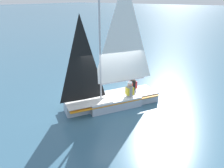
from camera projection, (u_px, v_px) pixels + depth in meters
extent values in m
plane|color=#38607A|center=(112.00, 105.00, 10.30)|extent=(260.00, 260.00, 0.00)
cube|color=#B2BCCC|center=(112.00, 100.00, 10.22)|extent=(2.40, 2.77, 0.46)
cube|color=#B2BCCC|center=(77.00, 107.00, 9.58)|extent=(1.16, 1.25, 0.46)
cube|color=#B2BCCC|center=(143.00, 94.00, 10.85)|extent=(1.53, 1.46, 0.46)
cube|color=orange|center=(112.00, 98.00, 10.16)|extent=(3.35, 4.41, 0.05)
cube|color=silver|center=(87.00, 100.00, 9.67)|extent=(2.09, 2.34, 0.04)
cylinder|color=#B7B7BC|center=(100.00, 41.00, 8.95)|extent=(0.08, 0.08, 5.22)
cylinder|color=#B7B7BC|center=(123.00, 81.00, 10.09)|extent=(1.16, 1.95, 0.07)
pyramid|color=white|center=(124.00, 32.00, 9.25)|extent=(1.09, 1.85, 4.40)
pyramid|color=black|center=(82.00, 59.00, 8.90)|extent=(0.77, 1.30, 3.62)
cube|color=black|center=(153.00, 94.00, 11.09)|extent=(0.07, 0.08, 0.32)
cube|color=black|center=(129.00, 101.00, 10.20)|extent=(0.35, 0.36, 0.45)
cylinder|color=gray|center=(130.00, 91.00, 10.02)|extent=(0.41, 0.41, 0.50)
cube|color=yellow|center=(130.00, 91.00, 10.01)|extent=(0.39, 0.42, 0.35)
sphere|color=tan|center=(130.00, 84.00, 9.89)|extent=(0.22, 0.22, 0.22)
cylinder|color=white|center=(130.00, 83.00, 9.86)|extent=(0.29, 0.29, 0.06)
cube|color=black|center=(133.00, 94.00, 10.89)|extent=(0.35, 0.36, 0.45)
cylinder|color=black|center=(133.00, 85.00, 10.71)|extent=(0.41, 0.41, 0.50)
cube|color=red|center=(133.00, 85.00, 10.70)|extent=(0.39, 0.42, 0.35)
sphere|color=#A87A56|center=(133.00, 79.00, 10.58)|extent=(0.22, 0.22, 0.22)
cylinder|color=blue|center=(133.00, 77.00, 10.55)|extent=(0.29, 0.29, 0.06)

